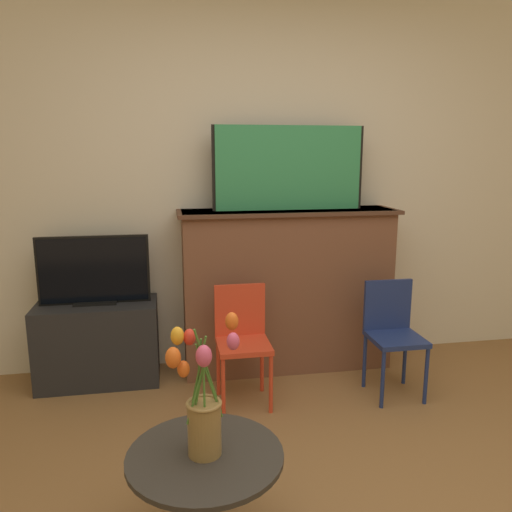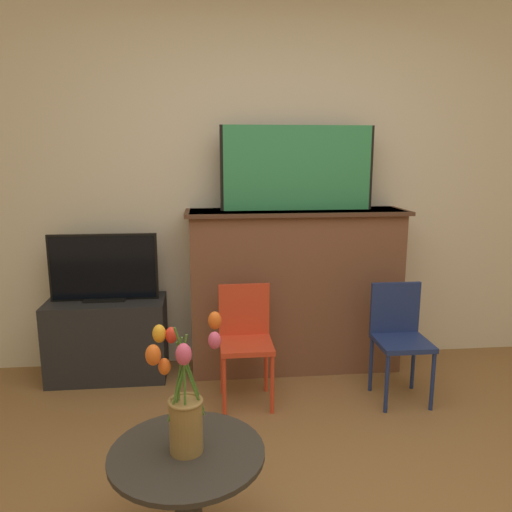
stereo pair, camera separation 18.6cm
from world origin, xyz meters
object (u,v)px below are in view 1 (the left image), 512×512
at_px(painting, 289,168).
at_px(chair_blue, 392,329).
at_px(chair_red, 242,335).
at_px(vase_tulips, 203,405).
at_px(tv_monitor, 94,271).

bearing_deg(painting, chair_blue, -42.67).
relative_size(painting, chair_red, 1.44).
bearing_deg(painting, vase_tulips, -113.26).
height_order(painting, vase_tulips, painting).
distance_m(tv_monitor, chair_blue, 1.93).
xyz_separation_m(chair_red, vase_tulips, (-0.32, -1.19, 0.20)).
xyz_separation_m(tv_monitor, chair_red, (0.90, -0.42, -0.34)).
distance_m(chair_red, chair_blue, 0.94).
height_order(painting, tv_monitor, painting).
bearing_deg(vase_tulips, chair_blue, 41.92).
bearing_deg(chair_blue, chair_red, 176.37).
relative_size(chair_red, chair_blue, 1.00).
xyz_separation_m(tv_monitor, vase_tulips, (0.58, -1.61, -0.13)).
height_order(chair_red, chair_blue, same).
relative_size(tv_monitor, vase_tulips, 1.38).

